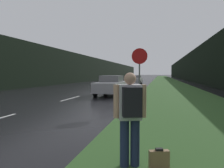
% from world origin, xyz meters
% --- Properties ---
extents(grass_verge, '(6.00, 240.00, 0.02)m').
position_xyz_m(grass_verge, '(7.33, 40.00, 0.01)').
color(grass_verge, '#2D5123').
rests_on(grass_verge, ground_plane).
extents(lane_stripe_c, '(0.12, 3.00, 0.01)m').
position_xyz_m(lane_stripe_c, '(0.00, 13.21, 0.00)').
color(lane_stripe_c, silver).
rests_on(lane_stripe_c, ground_plane).
extents(lane_stripe_d, '(0.12, 3.00, 0.01)m').
position_xyz_m(lane_stripe_d, '(0.00, 20.21, 0.00)').
color(lane_stripe_d, silver).
rests_on(lane_stripe_d, ground_plane).
extents(lane_stripe_e, '(0.12, 3.00, 0.01)m').
position_xyz_m(lane_stripe_e, '(0.00, 27.21, 0.00)').
color(lane_stripe_e, silver).
rests_on(lane_stripe_e, ground_plane).
extents(treeline_far_side, '(2.00, 140.00, 5.58)m').
position_xyz_m(treeline_far_side, '(-10.33, 50.00, 2.79)').
color(treeline_far_side, black).
rests_on(treeline_far_side, ground_plane).
extents(treeline_near_side, '(2.00, 140.00, 6.45)m').
position_xyz_m(treeline_near_side, '(13.33, 50.00, 3.22)').
color(treeline_near_side, black).
rests_on(treeline_near_side, ground_plane).
extents(stop_sign, '(0.75, 0.07, 2.92)m').
position_xyz_m(stop_sign, '(5.01, 10.15, 1.84)').
color(stop_sign, slate).
rests_on(stop_sign, ground_plane).
extents(hitchhiker_with_backpack, '(0.58, 0.50, 1.73)m').
position_xyz_m(hitchhiker_with_backpack, '(5.46, 4.05, 0.99)').
color(hitchhiker_with_backpack, '#1E2847').
rests_on(hitchhiker_with_backpack, ground_plane).
extents(suitcase, '(0.37, 0.21, 0.39)m').
position_xyz_m(suitcase, '(5.97, 4.10, 0.18)').
color(suitcase, olive).
rests_on(suitcase, ground_plane).
extents(car_passing_near, '(1.91, 4.65, 1.56)m').
position_xyz_m(car_passing_near, '(2.16, 16.09, 0.78)').
color(car_passing_near, '#9E9EA3').
rests_on(car_passing_near, ground_plane).
extents(car_passing_far, '(2.02, 4.35, 1.45)m').
position_xyz_m(car_passing_far, '(2.16, 32.12, 0.75)').
color(car_passing_far, '#9E9EA3').
rests_on(car_passing_far, ground_plane).
extents(car_oncoming, '(1.83, 4.53, 1.37)m').
position_xyz_m(car_oncoming, '(-2.16, 39.25, 0.70)').
color(car_oncoming, black).
rests_on(car_oncoming, ground_plane).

